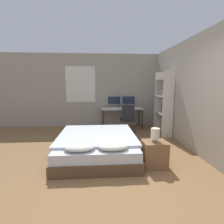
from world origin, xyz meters
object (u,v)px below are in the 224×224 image
monitor_left (114,101)px  office_chair (127,122)px  bookshelf (165,101)px  keyboard (123,109)px  nightstand (154,154)px  desk (122,110)px  computer_mouse (130,108)px  bed (97,145)px  bedside_lamp (155,134)px  monitor_right (129,101)px

monitor_left → office_chair: (0.35, -0.99, -0.59)m
monitor_left → office_chair: bearing=-70.5°
office_chair → bookshelf: bearing=-13.8°
keyboard → office_chair: 0.66m
nightstand → desk: (-0.23, 3.13, 0.39)m
monitor_left → bookshelf: bookshelf is taller
keyboard → computer_mouse: 0.26m
bed → monitor_left: size_ratio=4.09×
desk → keyboard: keyboard is taller
bedside_lamp → desk: bedside_lamp is taller
nightstand → bookshelf: (0.95, 2.09, 0.83)m
computer_mouse → office_chair: office_chair is taller
bed → bedside_lamp: bedside_lamp is taller
nightstand → monitor_right: (0.05, 3.35, 0.72)m
office_chair → bed: bearing=-119.2°
monitor_right → nightstand: bearing=-90.8°
desk → monitor_left: 0.48m
bed → monitor_left: monitor_left is taller
bedside_lamp → bookshelf: (0.95, 2.09, 0.42)m
bedside_lamp → keyboard: bearing=94.5°
bed → desk: size_ratio=1.37×
bed → nightstand: bed is taller
bedside_lamp → monitor_left: (-0.50, 3.35, 0.31)m
bed → office_chair: 1.98m
monitor_right → keyboard: (-0.28, -0.44, -0.24)m
desk → computer_mouse: size_ratio=21.36×
monitor_right → computer_mouse: size_ratio=7.13×
keyboard → computer_mouse: size_ratio=4.94×
bookshelf → bed: bearing=-144.9°
bedside_lamp → office_chair: size_ratio=0.27×
monitor_right → computer_mouse: monitor_right is taller
nightstand → computer_mouse: (0.03, 2.92, 0.49)m
keyboard → bed: bearing=-111.3°
desk → computer_mouse: 0.36m
nightstand → monitor_left: (-0.50, 3.35, 0.72)m
desk → keyboard: 0.24m
monitor_left → computer_mouse: monitor_left is taller
nightstand → keyboard: bearing=94.5°
keyboard → bookshelf: bookshelf is taller
keyboard → bedside_lamp: bearing=-85.5°
bed → computer_mouse: computer_mouse is taller
bed → bookshelf: bookshelf is taller
desk → keyboard: (0.00, -0.22, 0.09)m
bed → computer_mouse: 2.60m
bedside_lamp → keyboard: bedside_lamp is taller
monitor_right → keyboard: bearing=-122.2°
monitor_right → office_chair: (-0.20, -0.99, -0.59)m
office_chair → bedside_lamp: bearing=-86.3°
bedside_lamp → monitor_right: monitor_right is taller
desk → keyboard: bearing=-90.0°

